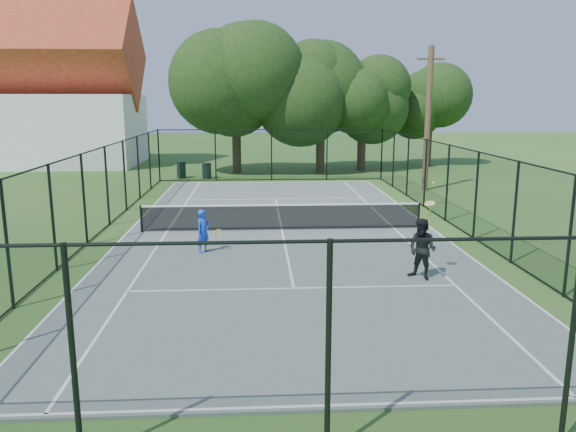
{
  "coord_description": "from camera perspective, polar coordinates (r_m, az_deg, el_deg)",
  "views": [
    {
      "loc": [
        -0.91,
        -19.71,
        4.7
      ],
      "look_at": [
        0.05,
        -3.0,
        1.2
      ],
      "focal_mm": 35.0,
      "sensor_mm": 36.0,
      "label": 1
    }
  ],
  "objects": [
    {
      "name": "ground",
      "position": [
        20.29,
        -0.62,
        -1.59
      ],
      "size": [
        120.0,
        120.0,
        0.0
      ],
      "primitive_type": "plane",
      "color": "#2A6020"
    },
    {
      "name": "tennis_court",
      "position": [
        20.28,
        -0.62,
        -1.5
      ],
      "size": [
        11.0,
        24.0,
        0.06
      ],
      "primitive_type": "cube",
      "color": "#586760",
      "rests_on": "ground"
    },
    {
      "name": "tennis_net",
      "position": [
        20.16,
        -0.63,
        0.01
      ],
      "size": [
        10.08,
        0.08,
        0.95
      ],
      "color": "black",
      "rests_on": "tennis_court"
    },
    {
      "name": "fence",
      "position": [
        19.99,
        -0.63,
        2.6
      ],
      "size": [
        13.1,
        26.1,
        3.0
      ],
      "color": "black",
      "rests_on": "ground"
    },
    {
      "name": "tree_near_left",
      "position": [
        36.31,
        -5.35,
        12.65
      ],
      "size": [
        6.56,
        6.56,
        8.55
      ],
      "color": "#332114",
      "rests_on": "ground"
    },
    {
      "name": "tree_near_mid",
      "position": [
        36.29,
        3.37,
        12.4
      ],
      "size": [
        6.31,
        6.31,
        8.25
      ],
      "color": "#332114",
      "rests_on": "ground"
    },
    {
      "name": "tree_near_right",
      "position": [
        38.04,
        7.6,
        11.54
      ],
      "size": [
        5.23,
        5.23,
        7.22
      ],
      "color": "#332114",
      "rests_on": "ground"
    },
    {
      "name": "tree_far_right",
      "position": [
        41.55,
        14.17,
        10.37
      ],
      "size": [
        4.77,
        4.77,
        6.32
      ],
      "color": "#332114",
      "rests_on": "ground"
    },
    {
      "name": "building",
      "position": [
        44.71,
        -24.86,
        11.04
      ],
      "size": [
        15.3,
        8.15,
        11.87
      ],
      "color": "silver",
      "rests_on": "ground"
    },
    {
      "name": "trash_bin_left",
      "position": [
        34.56,
        -10.79,
        4.64
      ],
      "size": [
        0.58,
        0.58,
        1.0
      ],
      "color": "black",
      "rests_on": "ground"
    },
    {
      "name": "trash_bin_right",
      "position": [
        34.12,
        -8.26,
        4.57
      ],
      "size": [
        0.58,
        0.58,
        0.93
      ],
      "color": "black",
      "rests_on": "ground"
    },
    {
      "name": "utility_pole",
      "position": [
        30.06,
        14.03,
        9.6
      ],
      "size": [
        1.4,
        0.3,
        7.32
      ],
      "color": "#4C3823",
      "rests_on": "ground"
    },
    {
      "name": "player_blue",
      "position": [
        17.38,
        -8.59,
        -1.53
      ],
      "size": [
        0.86,
        0.58,
        1.34
      ],
      "color": "blue",
      "rests_on": "tennis_court"
    },
    {
      "name": "player_black",
      "position": [
        15.05,
        13.49,
        -3.29
      ],
      "size": [
        0.98,
        1.16,
        2.49
      ],
      "color": "black",
      "rests_on": "tennis_court"
    }
  ]
}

